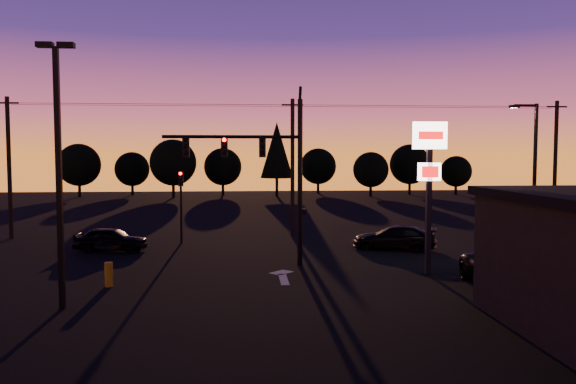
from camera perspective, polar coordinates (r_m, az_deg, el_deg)
The scene contains 24 objects.
ground at distance 23.39m, azimuth -1.51°, elevation -9.42°, with size 120.00×120.00×0.00m, color black.
lane_arrow at distance 25.04m, azimuth -0.55°, elevation -8.52°, with size 1.20×3.10×0.01m.
traffic_signal_mast at distance 26.76m, azimuth -2.18°, elevation 2.91°, with size 6.79×0.52×8.58m.
secondary_signal at distance 34.53m, azimuth -10.83°, elevation -0.39°, with size 0.30×0.31×4.35m.
parking_lot_light at distance 20.73m, azimuth -22.29°, elevation 3.29°, with size 1.25×0.30×9.14m.
pylon_sign at distance 25.58m, azimuth 14.17°, elevation 2.71°, with size 1.50×0.28×6.80m.
streetlight at distance 32.03m, azimuth 23.63°, elevation 1.82°, with size 1.55×0.35×8.00m.
utility_pole_0 at distance 39.63m, azimuth -26.47°, elevation 2.31°, with size 1.40×0.26×9.00m.
utility_pole_1 at distance 36.89m, azimuth 0.46°, elevation 2.63°, with size 1.40×0.26×9.00m.
utility_pole_2 at distance 42.41m, azimuth 25.50°, elevation 2.41°, with size 1.40×0.26×9.00m.
power_wires at distance 37.02m, azimuth 0.46°, elevation 8.79°, with size 36.00×1.22×0.07m.
bollard at distance 24.15m, azimuth -17.75°, elevation -7.98°, with size 0.33×0.33×0.99m, color #AD870D.
tree_0 at distance 75.68m, azimuth -20.47°, elevation 2.59°, with size 5.36×5.36×6.74m.
tree_1 at distance 77.20m, azimuth -15.55°, elevation 2.25°, with size 4.54×4.54×5.71m.
tree_2 at distance 71.30m, azimuth -11.60°, elevation 2.95°, with size 5.77×5.78×7.26m.
tree_3 at distance 74.81m, azimuth -6.64°, elevation 2.56°, with size 4.95×4.95×6.22m.
tree_4 at distance 71.86m, azimuth -1.15°, elevation 4.27°, with size 4.18×4.18×9.50m.
tree_5 at distance 77.43m, azimuth 3.08°, elevation 2.62°, with size 4.95×4.95×6.22m.
tree_6 at distance 72.59m, azimuth 8.41°, elevation 2.26°, with size 4.54×4.54×5.71m.
tree_7 at distance 77.01m, azimuth 12.28°, elevation 2.77°, with size 5.36×5.36×6.74m.
tree_8 at distance 78.04m, azimuth 16.70°, elevation 2.01°, with size 4.12×4.12×5.19m.
car_left at distance 32.68m, azimuth -17.55°, elevation -4.60°, with size 1.60×3.97×1.35m, color black.
car_right at distance 32.34m, azimuth 10.76°, elevation -4.57°, with size 1.89×4.66×1.35m, color black.
suv_parked at distance 23.95m, azimuth 21.36°, elevation -7.56°, with size 2.46×5.34×1.48m, color black.
Camera 1 is at (-1.17, -22.74, 5.36)m, focal length 35.00 mm.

